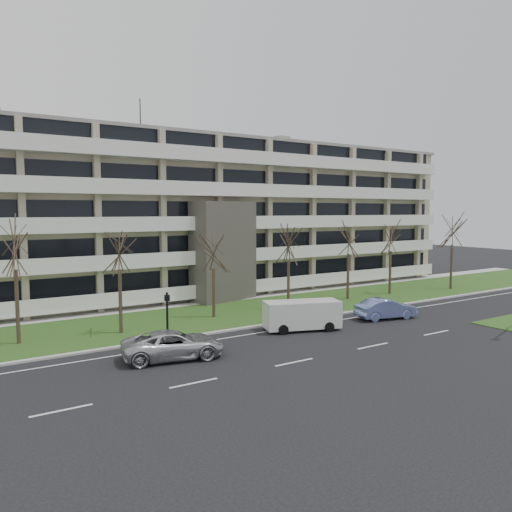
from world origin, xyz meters
TOP-DOWN VIEW (x-y plane):
  - ground at (0.00, 0.00)m, footprint 160.00×160.00m
  - grass_verge at (0.00, 13.00)m, footprint 90.00×10.00m
  - curb at (0.00, 8.00)m, footprint 90.00×0.35m
  - sidewalk at (0.00, 18.50)m, footprint 90.00×2.00m
  - lane_edge_line at (0.00, 6.50)m, footprint 90.00×0.12m
  - apartment_building at (-0.01, 25.32)m, footprint 60.50×15.10m
  - silver_pickup at (-11.19, 4.22)m, footprint 6.07×3.75m
  - blue_sedan at (6.47, 4.93)m, footprint 4.98×2.61m
  - white_van at (-1.01, 5.55)m, footprint 5.52×3.50m
  - pedestrian_signal at (-10.54, 6.57)m, footprint 0.36×0.32m
  - tree_1 at (-17.97, 12.15)m, footprint 4.12×4.12m
  - tree_2 at (-11.83, 11.38)m, footprint 3.85×3.85m
  - tree_3 at (-4.28, 12.40)m, footprint 3.39×3.39m
  - tree_4 at (2.19, 11.52)m, footprint 3.69×3.69m
  - tree_5 at (9.87, 12.64)m, footprint 3.78×3.78m
  - tree_6 at (15.36, 12.53)m, footprint 3.78×3.78m
  - tree_7 at (23.11, 11.22)m, footprint 4.16×4.16m

SIDE VIEW (x-z plane):
  - ground at x=0.00m, z-range 0.00..0.00m
  - lane_edge_line at x=0.00m, z-range 0.00..0.01m
  - grass_verge at x=0.00m, z-range 0.00..0.06m
  - sidewalk at x=0.00m, z-range 0.00..0.08m
  - curb at x=0.00m, z-range 0.00..0.12m
  - blue_sedan at x=6.47m, z-range 0.00..1.56m
  - silver_pickup at x=-11.19m, z-range 0.00..1.57m
  - white_van at x=-1.01m, z-range 0.20..2.21m
  - pedestrian_signal at x=-10.54m, z-range 0.46..3.79m
  - tree_3 at x=-4.28m, z-range 1.88..8.66m
  - tree_4 at x=2.19m, z-range 2.04..9.42m
  - tree_5 at x=9.87m, z-range 2.10..9.65m
  - tree_6 at x=15.36m, z-range 2.10..9.67m
  - tree_2 at x=-11.83m, z-range 2.14..9.83m
  - tree_1 at x=-17.97m, z-range 2.29..10.54m
  - tree_7 at x=23.11m, z-range 2.31..10.64m
  - apartment_building at x=-0.01m, z-range -1.76..16.99m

